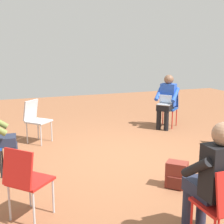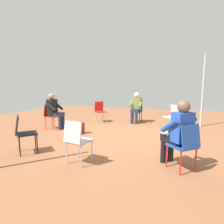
{
  "view_description": "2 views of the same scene",
  "coord_description": "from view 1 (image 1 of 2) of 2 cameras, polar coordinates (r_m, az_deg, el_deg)",
  "views": [
    {
      "loc": [
        -4.62,
        2.06,
        1.92
      ],
      "look_at": [
        -0.05,
        0.36,
        0.86
      ],
      "focal_mm": 50.0,
      "sensor_mm": 36.0,
      "label": 1
    },
    {
      "loc": [
        1.5,
        -4.88,
        1.46
      ],
      "look_at": [
        -0.1,
        -0.2,
        0.75
      ],
      "focal_mm": 28.0,
      "sensor_mm": 36.0,
      "label": 2
    }
  ],
  "objects": [
    {
      "name": "chair_west",
      "position": [
        3.17,
        19.82,
        -15.25
      ],
      "size": [
        0.44,
        0.4,
        0.85
      ],
      "rotation": [
        0.0,
        0.0,
        -1.56
      ],
      "color": "red",
      "rests_on": "ground"
    },
    {
      "name": "chair_northeast",
      "position": [
        6.37,
        -13.76,
        -1.06
      ],
      "size": [
        0.58,
        0.58,
        0.85
      ],
      "rotation": [
        0.0,
        0.0,
        2.34
      ],
      "color": "#B7B7BC",
      "rests_on": "ground"
    },
    {
      "name": "ground_plane",
      "position": [
        5.41,
        3.45,
        -8.59
      ],
      "size": [
        14.0,
        14.0,
        0.0
      ],
      "primitive_type": "plane",
      "color": "brown"
    },
    {
      "name": "chair_southeast",
      "position": [
        7.56,
        10.34,
        1.14
      ],
      "size": [
        0.58,
        0.59,
        0.85
      ],
      "rotation": [
        0.0,
        0.0,
        0.73
      ],
      "color": "#1E4799",
      "rests_on": "ground"
    },
    {
      "name": "chair_northwest",
      "position": [
        3.59,
        -15.47,
        -11.61
      ],
      "size": [
        0.58,
        0.59,
        0.85
      ],
      "rotation": [
        0.0,
        0.0,
        -2.38
      ],
      "color": "red",
      "rests_on": "ground"
    },
    {
      "name": "person_in_black",
      "position": [
        3.2,
        18.12,
        -10.93
      ],
      "size": [
        0.52,
        0.49,
        1.24
      ],
      "rotation": [
        0.0,
        0.0,
        -1.56
      ],
      "color": "#23283D",
      "rests_on": "ground"
    },
    {
      "name": "backpack_near_laptop_user",
      "position": [
        4.44,
        11.74,
        -11.41
      ],
      "size": [
        0.34,
        0.34,
        0.36
      ],
      "rotation": [
        0.0,
        0.0,
        0.8
      ],
      "color": "maroon",
      "rests_on": "ground"
    },
    {
      "name": "person_with_laptop",
      "position": [
        7.36,
        10.0,
        2.42
      ],
      "size": [
        0.63,
        0.64,
        1.24
      ],
      "rotation": [
        0.0,
        0.0,
        0.73
      ],
      "color": "black",
      "rests_on": "ground"
    }
  ]
}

